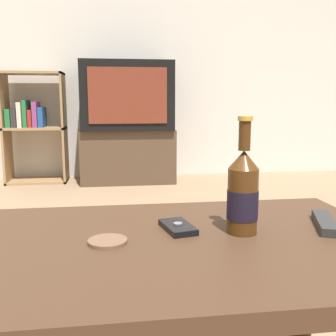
{
  "coord_description": "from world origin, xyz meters",
  "views": [
    {
      "loc": [
        -0.1,
        -0.79,
        0.72
      ],
      "look_at": [
        0.06,
        0.33,
        0.53
      ],
      "focal_mm": 42.0,
      "sensor_mm": 36.0,
      "label": 1
    }
  ],
  "objects_px": {
    "tv_stand": "(128,155)",
    "remote_control": "(325,223)",
    "television": "(127,96)",
    "beer_bottle": "(243,193)",
    "cell_phone": "(178,227)",
    "bookshelf": "(32,124)"
  },
  "relations": [
    {
      "from": "tv_stand",
      "to": "remote_control",
      "type": "height_order",
      "value": "tv_stand"
    },
    {
      "from": "remote_control",
      "to": "tv_stand",
      "type": "bearing_deg",
      "value": 118.15
    },
    {
      "from": "television",
      "to": "beer_bottle",
      "type": "bearing_deg",
      "value": -86.57
    },
    {
      "from": "tv_stand",
      "to": "beer_bottle",
      "type": "relative_size",
      "value": 3.14
    },
    {
      "from": "television",
      "to": "cell_phone",
      "type": "bearing_deg",
      "value": -89.54
    },
    {
      "from": "television",
      "to": "bookshelf",
      "type": "height_order",
      "value": "television"
    },
    {
      "from": "tv_stand",
      "to": "remote_control",
      "type": "distance_m",
      "value": 2.72
    },
    {
      "from": "television",
      "to": "beer_bottle",
      "type": "distance_m",
      "value": 2.72
    },
    {
      "from": "tv_stand",
      "to": "television",
      "type": "relative_size",
      "value": 1.05
    },
    {
      "from": "cell_phone",
      "to": "beer_bottle",
      "type": "bearing_deg",
      "value": -26.92
    },
    {
      "from": "tv_stand",
      "to": "remote_control",
      "type": "bearing_deg",
      "value": -82.17
    },
    {
      "from": "television",
      "to": "beer_bottle",
      "type": "xyz_separation_m",
      "value": [
        0.16,
        -2.7,
        -0.24
      ]
    },
    {
      "from": "tv_stand",
      "to": "cell_phone",
      "type": "bearing_deg",
      "value": -89.54
    },
    {
      "from": "bookshelf",
      "to": "cell_phone",
      "type": "xyz_separation_m",
      "value": [
        0.85,
        -2.75,
        -0.08
      ]
    },
    {
      "from": "tv_stand",
      "to": "television",
      "type": "height_order",
      "value": "television"
    },
    {
      "from": "tv_stand",
      "to": "cell_phone",
      "type": "relative_size",
      "value": 7.03
    },
    {
      "from": "bookshelf",
      "to": "tv_stand",
      "type": "bearing_deg",
      "value": -5.42
    },
    {
      "from": "tv_stand",
      "to": "bookshelf",
      "type": "bearing_deg",
      "value": 174.58
    },
    {
      "from": "cell_phone",
      "to": "tv_stand",
      "type": "bearing_deg",
      "value": 78.26
    },
    {
      "from": "bookshelf",
      "to": "cell_phone",
      "type": "height_order",
      "value": "bookshelf"
    },
    {
      "from": "tv_stand",
      "to": "bookshelf",
      "type": "xyz_separation_m",
      "value": [
        -0.83,
        0.08,
        0.28
      ]
    },
    {
      "from": "tv_stand",
      "to": "bookshelf",
      "type": "relative_size",
      "value": 0.85
    }
  ]
}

